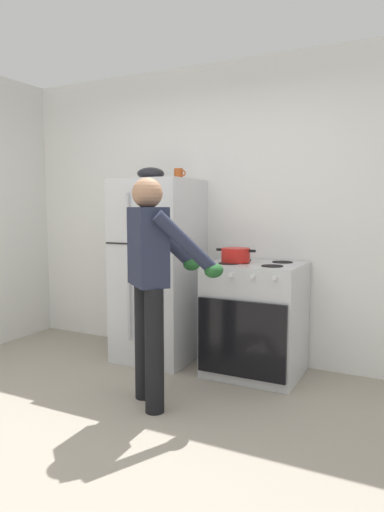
# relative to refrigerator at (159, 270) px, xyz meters

# --- Properties ---
(ground) EXTENTS (8.00, 8.00, 0.00)m
(ground) POSITION_rel_refrigerator_xyz_m (0.48, -1.57, -0.82)
(ground) COLOR #9E9384
(kitchen_wall_back) EXTENTS (6.00, 0.10, 2.70)m
(kitchen_wall_back) POSITION_rel_refrigerator_xyz_m (0.48, 0.38, 0.53)
(kitchen_wall_back) COLOR white
(kitchen_wall_back) RESTS_ON ground
(refrigerator) EXTENTS (0.68, 0.72, 1.65)m
(refrigerator) POSITION_rel_refrigerator_xyz_m (0.00, 0.00, 0.00)
(refrigerator) COLOR silver
(refrigerator) RESTS_ON ground
(stove_range) EXTENTS (0.76, 0.67, 0.95)m
(stove_range) POSITION_rel_refrigerator_xyz_m (0.93, -0.01, -0.36)
(stove_range) COLOR silver
(stove_range) RESTS_ON ground
(person_cook) EXTENTS (0.68, 0.72, 1.60)m
(person_cook) POSITION_rel_refrigerator_xyz_m (0.49, -0.90, 0.13)
(person_cook) COLOR black
(person_cook) RESTS_ON ground
(red_pot) EXTENTS (0.34, 0.24, 0.12)m
(red_pot) POSITION_rel_refrigerator_xyz_m (0.77, -0.05, 0.18)
(red_pot) COLOR red
(red_pot) RESTS_ON stove_range
(coffee_mug) EXTENTS (0.11, 0.08, 0.10)m
(coffee_mug) POSITION_rel_refrigerator_xyz_m (0.18, 0.05, 0.87)
(coffee_mug) COLOR #B24C1E
(coffee_mug) RESTS_ON refrigerator
(mixing_bowl) EXTENTS (0.25, 0.25, 0.11)m
(mixing_bowl) POSITION_rel_refrigerator_xyz_m (-0.08, 0.00, 0.88)
(mixing_bowl) COLOR black
(mixing_bowl) RESTS_ON refrigerator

